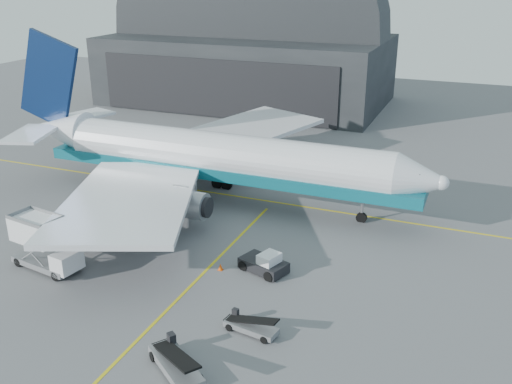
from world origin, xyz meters
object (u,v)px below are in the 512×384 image
at_px(airliner, 208,156).
at_px(catering_truck, 43,244).
at_px(belt_loader_a, 251,326).
at_px(pushback_tug, 265,264).
at_px(belt_loader_b, 176,363).

xyz_separation_m(airliner, catering_truck, (-5.71, -19.22, -2.63)).
relative_size(catering_truck, belt_loader_a, 1.61).
xyz_separation_m(catering_truck, pushback_tug, (17.26, 6.35, -1.55)).
relative_size(airliner, belt_loader_a, 11.85).
distance_m(catering_truck, belt_loader_a, 19.61).
xyz_separation_m(catering_truck, belt_loader_b, (16.73, -7.57, -1.61)).
relative_size(airliner, catering_truck, 7.38).
relative_size(catering_truck, pushback_tug, 1.52).
bearing_deg(airliner, belt_loader_b, -67.63).
height_order(catering_truck, pushback_tug, catering_truck).
distance_m(belt_loader_a, belt_loader_b, 6.25).
bearing_deg(belt_loader_b, belt_loader_a, 100.70).
xyz_separation_m(airliner, belt_loader_b, (11.03, -26.79, -4.24)).
height_order(airliner, pushback_tug, airliner).
bearing_deg(airliner, belt_loader_a, -57.02).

